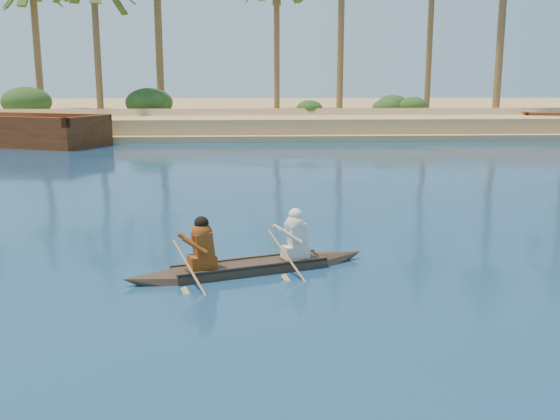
{
  "coord_description": "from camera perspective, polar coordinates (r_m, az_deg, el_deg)",
  "views": [
    {
      "loc": [
        7.91,
        -15.62,
        3.63
      ],
      "look_at": [
        8.66,
        -2.6,
        0.93
      ],
      "focal_mm": 40.0,
      "sensor_mm": 36.0,
      "label": 1
    }
  ],
  "objects": [
    {
      "name": "canoe",
      "position": [
        12.09,
        -2.74,
        -4.47
      ],
      "size": [
        4.85,
        2.24,
        1.35
      ],
      "rotation": [
        0.0,
        0.0,
        0.34
      ],
      "color": "#3C2D21",
      "rests_on": "ground"
    },
    {
      "name": "palm_grove",
      "position": [
        51.42,
        -12.62,
        16.31
      ],
      "size": [
        110.0,
        14.0,
        16.0
      ],
      "primitive_type": null,
      "color": "#38541D",
      "rests_on": "ground"
    },
    {
      "name": "sandy_embankment",
      "position": [
        63.08,
        -10.59,
        8.69
      ],
      "size": [
        150.0,
        51.0,
        1.5
      ],
      "color": "tan",
      "rests_on": "ground"
    },
    {
      "name": "shrub_cluster",
      "position": [
        47.84,
        -12.93,
        8.5
      ],
      "size": [
        100.0,
        6.0,
        2.4
      ],
      "primitive_type": null,
      "color": "#1F3D16",
      "rests_on": "ground"
    },
    {
      "name": "barge_mid",
      "position": [
        40.3,
        -24.0,
        6.56
      ],
      "size": [
        12.92,
        8.54,
        2.05
      ],
      "rotation": [
        0.0,
        0.0,
        -0.4
      ],
      "color": "brown",
      "rests_on": "ground"
    }
  ]
}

